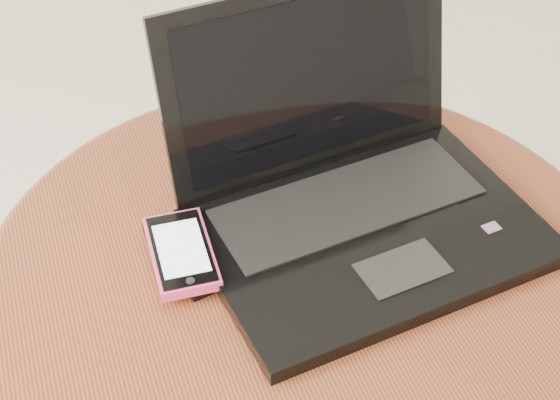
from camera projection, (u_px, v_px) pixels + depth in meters
name	position (u px, v px, depth m)	size (l,w,h in m)	color
table	(305.00, 338.00, 0.95)	(0.68, 0.68, 0.54)	#5A2916
laptop	(352.00, 189.00, 0.90)	(0.37, 0.33, 0.22)	black
phone_black	(194.00, 251.00, 0.88)	(0.09, 0.13, 0.01)	black
phone_pink	(182.00, 252.00, 0.86)	(0.07, 0.12, 0.01)	#FC4186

